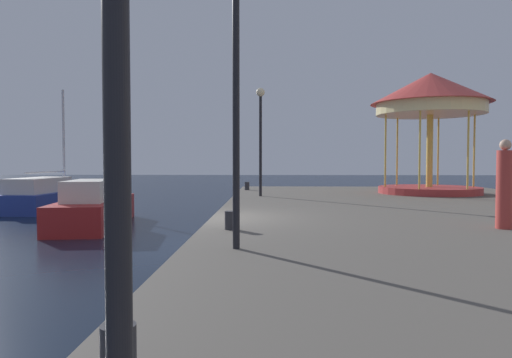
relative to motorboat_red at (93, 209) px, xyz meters
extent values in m
plane|color=black|center=(4.58, -3.72, -0.62)|extent=(120.00, 120.00, 0.00)
cube|color=#5B564F|center=(11.22, -3.72, -0.22)|extent=(13.28, 28.87, 0.80)
cube|color=maroon|center=(-0.01, 0.10, -0.15)|extent=(2.46, 5.78, 0.93)
cube|color=beige|center=(0.06, -0.47, 0.66)|extent=(1.55, 2.60, 0.70)
cube|color=#4C6070|center=(-0.09, 0.76, 0.80)|extent=(1.08, 0.23, 0.31)
cube|color=navy|center=(-4.15, 6.26, -0.19)|extent=(2.55, 7.48, 0.85)
cube|color=beige|center=(-4.25, 4.61, 0.56)|extent=(1.67, 3.32, 0.66)
cylinder|color=silver|center=(-4.11, 6.92, 2.69)|extent=(0.12, 0.12, 4.92)
cylinder|color=silver|center=(-4.21, 5.26, 1.13)|extent=(0.28, 3.32, 0.08)
cylinder|color=#B23333|center=(13.31, 5.29, 0.33)|extent=(4.45, 4.45, 0.30)
cylinder|color=gold|center=(13.31, 5.29, 2.09)|extent=(0.28, 0.28, 3.23)
cylinder|color=#F2E099|center=(13.31, 5.29, 3.96)|extent=(4.73, 4.73, 0.50)
cone|color=#C63D38|center=(13.31, 5.29, 4.90)|extent=(5.25, 5.25, 1.37)
cylinder|color=gold|center=(15.28, 5.29, 2.09)|extent=(0.08, 0.08, 3.23)
cylinder|color=gold|center=(14.30, 7.01, 2.09)|extent=(0.08, 0.08, 3.23)
cylinder|color=gold|center=(12.32, 7.01, 2.09)|extent=(0.08, 0.08, 3.23)
cylinder|color=gold|center=(11.33, 5.29, 2.09)|extent=(0.08, 0.08, 3.23)
cylinder|color=gold|center=(12.32, 3.58, 2.09)|extent=(0.08, 0.08, 3.23)
cylinder|color=gold|center=(14.30, 3.58, 2.09)|extent=(0.08, 0.08, 3.23)
cylinder|color=black|center=(5.45, -13.83, 2.16)|extent=(0.12, 0.12, 3.96)
cylinder|color=black|center=(5.55, -8.05, 2.36)|extent=(0.12, 0.12, 4.36)
cylinder|color=black|center=(5.73, 3.50, 2.24)|extent=(0.12, 0.12, 4.13)
sphere|color=#F9E5B2|center=(5.73, 3.50, 4.49)|extent=(0.36, 0.36, 0.36)
cylinder|color=#2D2D33|center=(5.27, -5.89, 0.38)|extent=(0.24, 0.24, 0.40)
cylinder|color=#2D2D33|center=(5.11, -12.84, 0.38)|extent=(0.24, 0.24, 0.40)
cylinder|color=#2D2D33|center=(4.96, 7.49, 0.38)|extent=(0.24, 0.24, 0.40)
cylinder|color=#B23833|center=(11.24, -5.58, 1.04)|extent=(0.34, 0.34, 1.71)
sphere|color=tan|center=(11.24, -5.58, 2.01)|extent=(0.24, 0.24, 0.24)
camera|label=1|loc=(6.12, -15.86, 1.68)|focal=32.64mm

